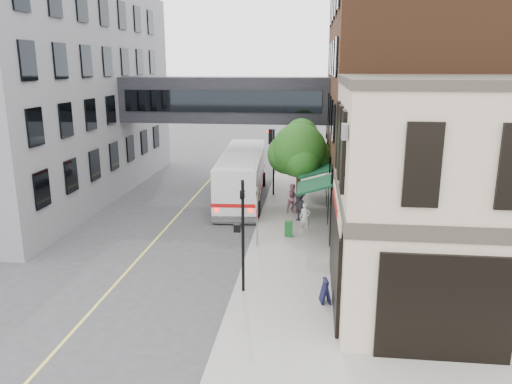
% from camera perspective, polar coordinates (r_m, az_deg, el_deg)
% --- Properties ---
extents(ground, '(120.00, 120.00, 0.00)m').
position_cam_1_polar(ground, '(18.51, -3.60, -14.20)').
color(ground, '#38383A').
rests_on(ground, ground).
extents(sidewalk_main, '(4.00, 60.00, 0.15)m').
position_cam_1_polar(sidewalk_main, '(31.25, 4.49, -1.93)').
color(sidewalk_main, gray).
rests_on(sidewalk_main, ground).
extents(corner_building, '(10.19, 8.12, 8.45)m').
position_cam_1_polar(corner_building, '(19.52, 24.24, -0.64)').
color(corner_building, '#B9A58D').
rests_on(corner_building, ground).
extents(brick_building, '(13.76, 18.00, 14.00)m').
position_cam_1_polar(brick_building, '(31.82, 19.56, 10.26)').
color(brick_building, '#482716').
rests_on(brick_building, ground).
extents(opposite_building, '(14.00, 24.00, 14.00)m').
position_cam_1_polar(opposite_building, '(37.74, -25.88, 10.21)').
color(opposite_building, slate).
rests_on(opposite_building, ground).
extents(skyway_bridge, '(14.00, 3.18, 3.00)m').
position_cam_1_polar(skyway_bridge, '(34.58, -3.50, 10.50)').
color(skyway_bridge, black).
rests_on(skyway_bridge, ground).
extents(traffic_signal_near, '(0.44, 0.22, 4.60)m').
position_cam_1_polar(traffic_signal_near, '(19.09, -1.61, -3.50)').
color(traffic_signal_near, black).
rests_on(traffic_signal_near, sidewalk_main).
extents(traffic_signal_far, '(0.53, 0.28, 4.50)m').
position_cam_1_polar(traffic_signal_far, '(33.55, 1.81, 4.96)').
color(traffic_signal_far, black).
rests_on(traffic_signal_far, sidewalk_main).
extents(street_sign_pole, '(0.08, 0.75, 3.00)m').
position_cam_1_polar(street_sign_pole, '(24.14, 0.13, -2.24)').
color(street_sign_pole, gray).
rests_on(street_sign_pole, sidewalk_main).
extents(street_tree, '(3.80, 3.20, 5.60)m').
position_cam_1_polar(street_tree, '(29.62, 4.95, 4.77)').
color(street_tree, '#382619').
rests_on(street_tree, sidewalk_main).
extents(lane_marking, '(0.12, 40.00, 0.01)m').
position_cam_1_polar(lane_marking, '(28.58, -10.03, -3.84)').
color(lane_marking, '#D8CC4C').
rests_on(lane_marking, ground).
extents(bus, '(3.35, 11.76, 3.13)m').
position_cam_1_polar(bus, '(33.35, -1.60, 2.14)').
color(bus, silver).
rests_on(bus, ground).
extents(pedestrian_a, '(0.59, 0.39, 1.61)m').
position_cam_1_polar(pedestrian_a, '(26.57, 5.64, -2.94)').
color(pedestrian_a, silver).
rests_on(pedestrian_a, sidewalk_main).
extents(pedestrian_b, '(1.06, 0.96, 1.78)m').
position_cam_1_polar(pedestrian_b, '(29.92, 4.25, -0.75)').
color(pedestrian_b, '#BE7B95').
rests_on(pedestrian_b, sidewalk_main).
extents(pedestrian_c, '(1.29, 1.16, 1.73)m').
position_cam_1_polar(pedestrian_c, '(28.48, 4.96, -1.60)').
color(pedestrian_c, black).
rests_on(pedestrian_c, sidewalk_main).
extents(newspaper_box, '(0.40, 0.36, 0.80)m').
position_cam_1_polar(newspaper_box, '(26.01, 3.75, -4.23)').
color(newspaper_box, '#14581E').
rests_on(newspaper_box, sidewalk_main).
extents(sandwich_board, '(0.42, 0.57, 0.92)m').
position_cam_1_polar(sandwich_board, '(19.22, 7.94, -11.13)').
color(sandwich_board, black).
rests_on(sandwich_board, sidewalk_main).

